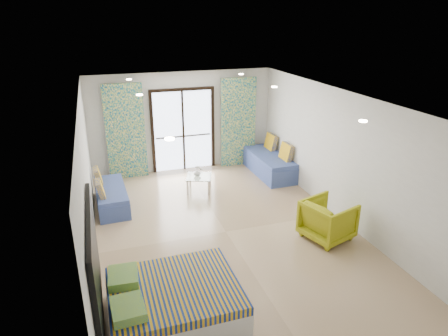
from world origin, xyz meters
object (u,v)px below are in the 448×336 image
object	(u,v)px
daybed_right	(269,163)
armchair	(328,218)
bed	(173,300)
daybed_left	(111,196)
coffee_table	(199,178)

from	to	relation	value
daybed_right	armchair	size ratio (longest dim) A/B	2.30
armchair	bed	bearing A→B (deg)	92.58
daybed_right	armchair	world-z (taller)	daybed_right
bed	daybed_right	size ratio (longest dim) A/B	0.93
bed	daybed_left	world-z (taller)	daybed_left
daybed_left	daybed_right	size ratio (longest dim) A/B	0.85
daybed_right	armchair	bearing A→B (deg)	-96.52
coffee_table	armchair	size ratio (longest dim) A/B	0.87
daybed_left	coffee_table	bearing A→B (deg)	3.93
daybed_left	armchair	size ratio (longest dim) A/B	1.94
daybed_right	coffee_table	xyz separation A→B (m)	(-2.11, -0.51, 0.04)
daybed_right	bed	bearing A→B (deg)	-128.91
bed	coffee_table	distance (m)	4.40
coffee_table	daybed_left	bearing A→B (deg)	-174.23
bed	daybed_right	bearing A→B (deg)	52.29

